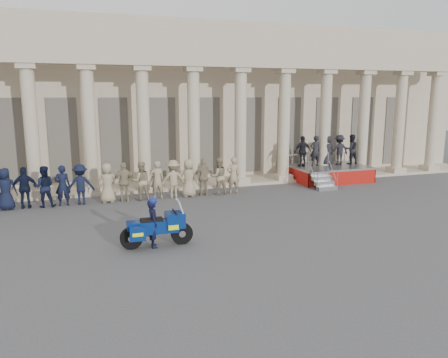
{
  "coord_description": "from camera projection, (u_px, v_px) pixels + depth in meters",
  "views": [
    {
      "loc": [
        -4.36,
        -14.18,
        4.86
      ],
      "look_at": [
        0.97,
        1.95,
        1.6
      ],
      "focal_mm": 35.0,
      "sensor_mm": 36.0,
      "label": 1
    }
  ],
  "objects": [
    {
      "name": "ground",
      "position": [
        215.0,
        235.0,
        15.48
      ],
      "size": [
        90.0,
        90.0,
        0.0
      ],
      "primitive_type": "plane",
      "color": "#444446",
      "rests_on": "ground"
    },
    {
      "name": "rider",
      "position": [
        153.0,
        222.0,
        14.09
      ],
      "size": [
        0.39,
        0.58,
        1.67
      ],
      "rotation": [
        0.0,
        0.0,
        1.56
      ],
      "color": "black",
      "rests_on": "ground"
    },
    {
      "name": "reviewing_stand",
      "position": [
        330.0,
        156.0,
        25.23
      ],
      "size": [
        4.26,
        4.08,
        2.61
      ],
      "color": "gray",
      "rests_on": "ground"
    },
    {
      "name": "building",
      "position": [
        148.0,
        101.0,
        28.38
      ],
      "size": [
        40.0,
        12.5,
        9.0
      ],
      "color": "tan",
      "rests_on": "ground"
    },
    {
      "name": "officer_rank",
      "position": [
        65.0,
        185.0,
        19.43
      ],
      "size": [
        16.4,
        0.69,
        1.83
      ],
      "color": "black",
      "rests_on": "ground"
    },
    {
      "name": "motorcycle",
      "position": [
        157.0,
        227.0,
        14.16
      ],
      "size": [
        2.38,
        0.97,
        1.53
      ],
      "rotation": [
        0.0,
        0.0,
        -0.01
      ],
      "color": "black",
      "rests_on": "ground"
    }
  ]
}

